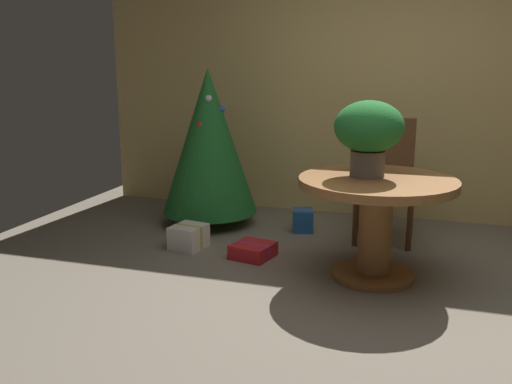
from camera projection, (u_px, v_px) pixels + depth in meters
ground_plane at (370, 306)px, 3.41m from camera, size 6.60×6.60×0.00m
back_wall_panel at (401, 82)px, 5.16m from camera, size 6.00×0.10×2.60m
round_dining_table at (376, 207)px, 3.77m from camera, size 1.07×1.07×0.71m
flower_vase at (369, 131)px, 3.71m from camera, size 0.47×0.47×0.52m
wooden_chair_far at (387, 172)px, 4.62m from camera, size 0.47×0.43×1.03m
holiday_tree at (209, 142)px, 5.01m from camera, size 0.88×0.88×1.44m
gift_box_blue at (303, 220)px, 4.93m from camera, size 0.22×0.24×0.20m
gift_box_cream at (189, 237)px, 4.48m from camera, size 0.28×0.31×0.19m
gift_box_red at (253, 250)px, 4.27m from camera, size 0.35×0.35×0.11m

